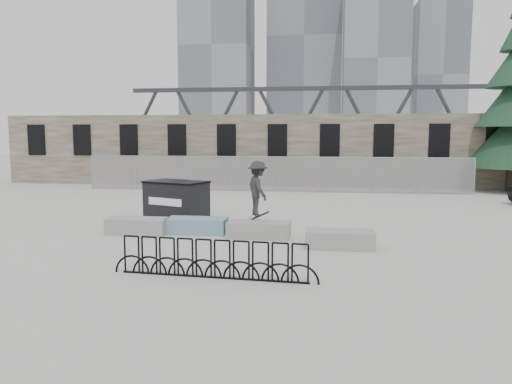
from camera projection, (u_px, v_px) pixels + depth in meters
The scene contains 12 objects.
ground at pixel (233, 236), 16.36m from camera, with size 120.00×120.00×0.00m, color #ACACA7.
stone_wall at pixel (279, 150), 32.06m from camera, with size 36.00×2.58×4.50m.
chainlink_fence at pixel (273, 174), 28.53m from camera, with size 22.06×0.06×2.02m.
planter_far_left at pixel (138, 225), 16.67m from camera, with size 2.00×0.90×0.52m.
planter_center_left at pixel (197, 225), 16.72m from camera, with size 2.00×0.90×0.52m.
planter_center_right at pixel (259, 229), 16.02m from camera, with size 2.00×0.90×0.52m.
planter_offset at pixel (340, 238), 14.58m from camera, with size 2.00×0.90×0.52m.
dumpster at pixel (176, 200), 19.28m from camera, with size 2.65×2.15×1.51m.
bike_rack at pixel (213, 260), 11.52m from camera, with size 4.93×0.41×0.90m.
skyline_towers at pixel (309, 51), 106.32m from camera, with size 58.00×28.00×48.00m.
truss_bridge at pixel (378, 127), 68.58m from camera, with size 70.00×3.00×9.80m.
skateboarder at pixel (258, 188), 16.36m from camera, with size 1.14×1.35×2.02m.
Camera 1 is at (2.98, -15.82, 3.34)m, focal length 35.00 mm.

